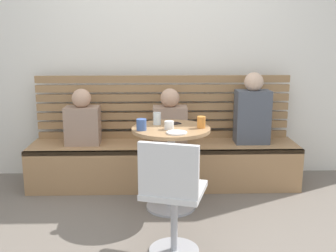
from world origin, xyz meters
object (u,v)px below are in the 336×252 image
at_px(cafe_table, 171,152).
at_px(person_child_middle, 82,120).
at_px(cup_tumbler_orange, 201,122).
at_px(phone_on_table, 173,124).
at_px(cup_ceramic_white, 169,125).
at_px(cup_water_clear, 157,118).
at_px(cup_mug_blue, 141,125).
at_px(booth_bench, 164,164).
at_px(person_child_left, 170,120).
at_px(plate_small, 177,133).
at_px(white_chair, 172,194).
at_px(person_adult, 252,112).

xyz_separation_m(cafe_table, person_child_middle, (-0.87, 0.58, 0.17)).
height_order(cup_tumbler_orange, phone_on_table, cup_tumbler_orange).
height_order(cafe_table, cup_ceramic_white, cup_ceramic_white).
height_order(person_child_middle, cup_water_clear, person_child_middle).
bearing_deg(cup_mug_blue, cup_tumbler_orange, 7.46).
relative_size(booth_bench, person_child_left, 4.79).
xyz_separation_m(person_child_left, cup_ceramic_white, (-0.03, -0.62, 0.09)).
height_order(booth_bench, plate_small, plate_small).
height_order(white_chair, person_child_middle, person_child_middle).
distance_m(cup_ceramic_white, cup_tumbler_orange, 0.28).
relative_size(person_child_left, phone_on_table, 4.03).
bearing_deg(cup_water_clear, person_adult, 25.60).
distance_m(person_adult, cup_mug_blue, 1.28).
height_order(person_child_left, plate_small, person_child_left).
height_order(person_child_left, phone_on_table, person_child_left).
relative_size(white_chair, cup_water_clear, 7.73).
height_order(cafe_table, cup_mug_blue, cup_mug_blue).
height_order(cup_water_clear, phone_on_table, cup_water_clear).
bearing_deg(person_adult, booth_bench, -178.22).
bearing_deg(booth_bench, cup_tumbler_orange, -61.69).
xyz_separation_m(white_chair, person_child_left, (0.03, 1.37, 0.22)).
xyz_separation_m(booth_bench, person_child_left, (0.06, 0.01, 0.46)).
distance_m(person_adult, cup_ceramic_white, 1.08).
distance_m(cafe_table, cup_mug_blue, 0.38).
bearing_deg(cup_tumbler_orange, plate_small, -139.66).
relative_size(booth_bench, plate_small, 15.88).
height_order(person_adult, person_child_left, person_adult).
xyz_separation_m(cup_water_clear, cup_mug_blue, (-0.13, -0.21, -0.01)).
relative_size(cup_water_clear, cup_mug_blue, 1.16).
height_order(white_chair, cup_tumbler_orange, white_chair).
distance_m(booth_bench, cup_water_clear, 0.72).
distance_m(person_adult, person_child_left, 0.84).
xyz_separation_m(person_adult, cup_water_clear, (-0.96, -0.46, 0.03)).
xyz_separation_m(cup_mug_blue, cup_tumbler_orange, (0.51, 0.07, 0.00)).
xyz_separation_m(cup_water_clear, cup_ceramic_white, (0.10, -0.18, -0.02)).
bearing_deg(white_chair, person_child_middle, 121.19).
bearing_deg(cup_water_clear, cup_mug_blue, -122.28).
relative_size(cafe_table, plate_small, 4.35).
bearing_deg(person_adult, cup_water_clear, -154.40).
bearing_deg(person_adult, cafe_table, -145.35).
distance_m(booth_bench, cup_mug_blue, 0.88).
relative_size(booth_bench, cup_ceramic_white, 33.75).
height_order(person_adult, cup_mug_blue, person_adult).
bearing_deg(cup_water_clear, booth_bench, 81.01).
bearing_deg(white_chair, cup_water_clear, 95.92).
height_order(person_adult, cup_tumbler_orange, person_adult).
bearing_deg(cup_ceramic_white, cup_water_clear, 118.93).
xyz_separation_m(person_child_middle, phone_on_table, (0.89, -0.45, 0.06)).
xyz_separation_m(white_chair, cup_tumbler_orange, (0.28, 0.79, 0.33)).
bearing_deg(cup_water_clear, cup_ceramic_white, -61.07).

